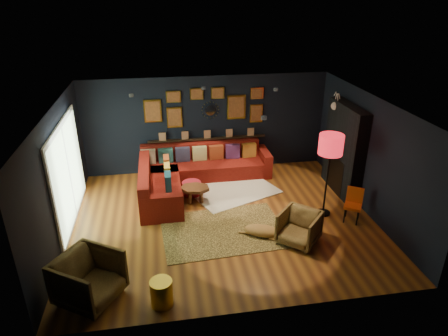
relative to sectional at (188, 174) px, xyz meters
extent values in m
plane|color=#97581D|center=(0.61, -1.81, -0.32)|extent=(6.50, 6.50, 0.00)
plane|color=black|center=(0.61, 0.94, 0.98)|extent=(6.50, 0.00, 6.50)
plane|color=black|center=(0.61, -4.56, 0.98)|extent=(6.50, 0.00, 6.50)
plane|color=black|center=(-2.64, -1.81, 0.98)|extent=(0.00, 5.50, 5.50)
plane|color=black|center=(3.86, -1.81, 0.98)|extent=(0.00, 5.50, 5.50)
plane|color=beige|center=(0.61, -1.81, 2.28)|extent=(6.50, 6.50, 0.00)
cube|color=maroon|center=(0.41, 0.44, -0.11)|extent=(3.20, 0.95, 0.42)
cube|color=maroon|center=(0.41, 0.80, 0.31)|extent=(3.20, 0.24, 0.46)
cube|color=maroon|center=(2.11, 0.44, 0.00)|extent=(0.22, 0.95, 0.64)
cube|color=maroon|center=(-0.71, -0.66, -0.11)|extent=(0.95, 2.20, 0.42)
cube|color=maroon|center=(-1.07, -0.66, 0.31)|extent=(0.24, 2.20, 0.46)
cube|color=maroon|center=(-0.71, -1.66, 0.00)|extent=(0.95, 0.22, 0.64)
cube|color=#BEAB91|center=(-0.99, 0.59, 0.30)|extent=(0.38, 0.14, 0.38)
cube|color=#285A5D|center=(-0.54, 0.59, 0.30)|extent=(0.38, 0.14, 0.38)
cube|color=#2E2F4D|center=(-0.09, 0.59, 0.30)|extent=(0.38, 0.14, 0.38)
cube|color=tan|center=(0.36, 0.59, 0.30)|extent=(0.38, 0.14, 0.38)
cube|color=#923B1D|center=(0.81, 0.59, 0.30)|extent=(0.38, 0.14, 0.38)
cube|color=#4C2455|center=(1.26, 0.59, 0.30)|extent=(0.38, 0.14, 0.38)
cube|color=#9C6121|center=(1.71, 0.59, 0.30)|extent=(0.38, 0.14, 0.38)
cube|color=brown|center=(-0.53, 0.04, 0.30)|extent=(0.14, 0.38, 0.38)
cube|color=gold|center=(-0.53, -0.46, 0.30)|extent=(0.14, 0.38, 0.38)
cube|color=navy|center=(-0.53, -0.96, 0.30)|extent=(0.14, 0.38, 0.38)
cube|color=black|center=(0.61, 0.87, 0.60)|extent=(3.20, 0.12, 0.04)
cube|color=gold|center=(-0.79, 0.91, 1.43)|extent=(0.45, 0.03, 0.60)
cube|color=#955428|center=(-0.79, 0.89, 1.43)|extent=(0.38, 0.01, 0.51)
cube|color=gold|center=(-0.24, 0.91, 1.23)|extent=(0.40, 0.03, 0.55)
cube|color=#955428|center=(-0.24, 0.89, 1.23)|extent=(0.34, 0.01, 0.47)
cube|color=gold|center=(-0.24, 0.91, 1.78)|extent=(0.38, 0.03, 0.30)
cube|color=#955428|center=(-0.24, 0.89, 1.78)|extent=(0.32, 0.01, 0.25)
cube|color=gold|center=(1.41, 0.91, 1.43)|extent=(0.50, 0.03, 0.65)
cube|color=#955428|center=(1.41, 0.89, 1.43)|extent=(0.42, 0.01, 0.55)
cube|color=gold|center=(1.96, 0.91, 1.23)|extent=(0.35, 0.03, 0.50)
cube|color=#955428|center=(1.96, 0.89, 1.23)|extent=(0.30, 0.01, 0.42)
cube|color=gold|center=(1.96, 0.91, 1.78)|extent=(0.35, 0.03, 0.30)
cube|color=#955428|center=(1.96, 0.89, 1.78)|extent=(0.30, 0.01, 0.25)
cube|color=gold|center=(0.36, 0.91, 1.83)|extent=(0.35, 0.03, 0.30)
cube|color=#955428|center=(0.36, 0.89, 1.83)|extent=(0.30, 0.01, 0.25)
cube|color=gold|center=(0.91, 0.91, 1.83)|extent=(0.35, 0.03, 0.30)
cube|color=#955428|center=(0.91, 0.89, 1.83)|extent=(0.30, 0.01, 0.25)
cylinder|color=silver|center=(0.71, 0.91, 1.38)|extent=(0.28, 0.03, 0.28)
cone|color=gold|center=(0.93, 0.91, 1.38)|extent=(0.03, 0.16, 0.03)
cone|color=gold|center=(0.92, 0.91, 1.46)|extent=(0.04, 0.16, 0.04)
cone|color=gold|center=(0.87, 0.91, 1.53)|extent=(0.04, 0.16, 0.04)
cone|color=gold|center=(0.80, 0.91, 1.58)|extent=(0.04, 0.16, 0.04)
cone|color=gold|center=(0.71, 0.91, 1.60)|extent=(0.03, 0.16, 0.03)
cone|color=gold|center=(0.63, 0.91, 1.58)|extent=(0.04, 0.16, 0.04)
cone|color=gold|center=(0.56, 0.91, 1.53)|extent=(0.04, 0.16, 0.04)
cone|color=gold|center=(0.51, 0.91, 1.46)|extent=(0.04, 0.16, 0.04)
cone|color=gold|center=(0.49, 0.91, 1.38)|extent=(0.03, 0.16, 0.03)
cone|color=gold|center=(0.51, 0.91, 1.29)|extent=(0.04, 0.16, 0.04)
cone|color=gold|center=(0.56, 0.91, 1.22)|extent=(0.04, 0.16, 0.04)
cone|color=gold|center=(0.63, 0.91, 1.17)|extent=(0.04, 0.16, 0.04)
cone|color=gold|center=(0.71, 0.91, 1.16)|extent=(0.03, 0.16, 0.03)
cone|color=gold|center=(0.80, 0.91, 1.17)|extent=(0.04, 0.16, 0.04)
cone|color=gold|center=(0.87, 0.91, 1.22)|extent=(0.04, 0.16, 0.04)
cone|color=gold|center=(0.92, 0.91, 1.29)|extent=(0.04, 0.16, 0.04)
cube|color=black|center=(3.71, -0.91, 0.78)|extent=(0.30, 1.60, 2.20)
cube|color=black|center=(3.65, -0.91, 0.13)|extent=(0.20, 0.80, 0.90)
cone|color=white|center=(3.80, -0.41, 1.73)|extent=(0.35, 0.28, 0.28)
sphere|color=white|center=(3.58, -0.41, 1.73)|extent=(0.20, 0.20, 0.20)
cylinder|color=white|center=(3.60, -0.47, 1.90)|extent=(0.02, 0.10, 0.28)
cylinder|color=white|center=(3.60, -0.35, 1.90)|extent=(0.02, 0.10, 0.28)
cube|color=white|center=(-2.61, -1.21, 0.78)|extent=(0.04, 2.80, 2.20)
cube|color=#BFE3AE|center=(-2.58, -1.21, 0.78)|extent=(0.01, 2.60, 2.00)
cube|color=white|center=(-2.58, -1.21, 0.78)|extent=(0.02, 0.06, 2.00)
cylinder|color=black|center=(-1.19, -0.61, 2.24)|extent=(0.10, 0.10, 0.06)
cylinder|color=black|center=(0.41, -0.21, 2.24)|extent=(0.10, 0.10, 0.06)
cylinder|color=black|center=(2.01, -0.61, 2.24)|extent=(0.10, 0.10, 0.06)
cylinder|color=black|center=(1.21, -2.61, 2.24)|extent=(0.10, 0.10, 0.06)
cube|color=silver|center=(1.08, -0.51, -0.31)|extent=(2.43, 2.13, 0.03)
cube|color=tan|center=(0.54, -2.23, -0.32)|extent=(2.63, 1.95, 0.01)
cylinder|color=brown|center=(-0.05, -1.01, -0.15)|extent=(0.09, 0.09, 0.28)
cylinder|color=brown|center=(0.22, -1.01, -0.15)|extent=(0.09, 0.09, 0.28)
cylinder|color=brown|center=(0.09, -0.70, -0.15)|extent=(0.09, 0.09, 0.28)
cylinder|color=maroon|center=(0.04, -0.54, -0.14)|extent=(0.47, 0.47, 0.31)
imported|color=#A9823F|center=(-1.91, -3.86, 0.14)|extent=(1.19, 1.20, 0.92)
imported|color=#A9823F|center=(1.96, -2.87, 0.05)|extent=(0.99, 0.99, 0.75)
cylinder|color=gold|center=(-0.78, -4.16, -0.09)|extent=(0.36, 0.36, 0.46)
cylinder|color=black|center=(3.18, -2.35, -0.14)|extent=(0.03, 0.03, 0.37)
cylinder|color=black|center=(3.40, -2.49, -0.14)|extent=(0.03, 0.03, 0.37)
cylinder|color=black|center=(3.33, -2.12, -0.14)|extent=(0.03, 0.03, 0.37)
cylinder|color=black|center=(3.55, -2.27, -0.14)|extent=(0.03, 0.03, 0.37)
cube|color=#D24B12|center=(3.36, -2.31, 0.05)|extent=(0.49, 0.49, 0.06)
cube|color=#D24B12|center=(3.45, -2.19, 0.26)|extent=(0.32, 0.24, 0.35)
cylinder|color=black|center=(2.88, -1.91, -0.30)|extent=(0.32, 0.32, 0.04)
cylinder|color=black|center=(2.88, -1.91, 0.48)|extent=(0.04, 0.04, 1.52)
cylinder|color=#B3131B|center=(2.88, -1.91, 1.35)|extent=(0.52, 0.52, 0.43)
camera|label=1|loc=(-0.61, -9.22, 4.39)|focal=32.00mm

